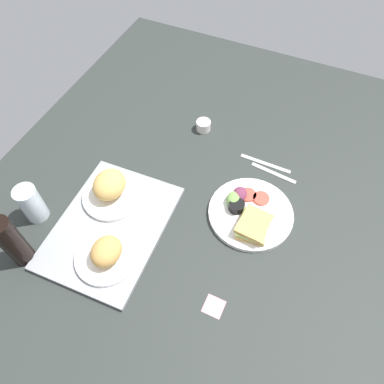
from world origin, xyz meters
The scene contains 11 objects.
ground_plane centered at (0.00, 0.00, -1.50)cm, with size 190.00×150.00×3.00cm, color #282D2B.
serving_tray centered at (-19.27, 22.41, 0.80)cm, with size 45.00×33.00×1.60cm, color gray.
bread_plate_near centered at (-29.22, 16.96, 4.64)cm, with size 19.02×19.02×8.40cm.
bread_plate_far centered at (-8.72, 27.89, 5.41)cm, with size 20.11×20.11×9.63cm.
plate_with_salad centered at (3.46, -16.97, 1.73)cm, with size 28.09×28.09×5.40cm.
drinking_glass centered at (-24.80, 47.06, 6.86)cm, with size 7.15×7.15×13.72cm, color silver.
soda_bottle centered at (-38.92, 41.14, 10.23)cm, with size 6.40×6.40×20.47cm, color black.
espresso_cup centered at (34.04, 12.45, 2.00)cm, with size 5.60×5.60×4.00cm, color silver.
fork centered at (24.12, -19.38, 0.25)cm, with size 17.00×1.40×0.50cm, color #B7B7BC.
knife centered at (27.12, -15.38, 0.25)cm, with size 19.00×1.40×0.50cm, color #B7B7BC.
sticky_note centered at (-29.25, -17.82, 0.06)cm, with size 5.60×5.60×0.12cm, color pink.
Camera 1 is at (-61.04, -25.23, 103.53)cm, focal length 33.89 mm.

